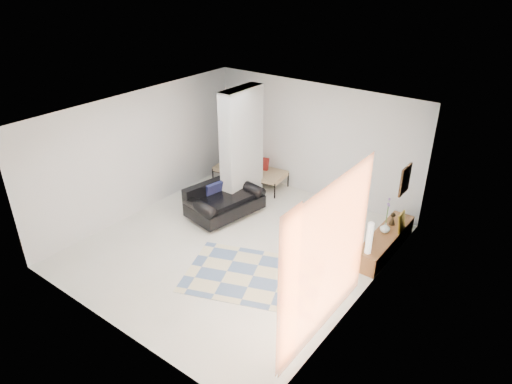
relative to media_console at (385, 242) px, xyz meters
The scene contains 17 objects.
floor 3.03m from the media_console, 146.47° to the right, with size 6.00×6.00×0.00m, color beige.
ceiling 3.98m from the media_console, 146.47° to the right, with size 6.00×6.00×0.00m, color white.
wall_back 3.09m from the media_console, 152.17° to the left, with size 6.00×6.00×0.00m, color silver.
wall_front 5.44m from the media_console, 118.35° to the right, with size 6.00×6.00×0.00m, color silver.
wall_left 5.66m from the media_console, 162.42° to the right, with size 6.00×6.00×0.00m, color silver.
wall_right 2.07m from the media_console, 82.16° to the right, with size 6.00×6.00×0.00m, color silver.
partition_column 3.81m from the media_console, behind, with size 0.35×1.20×2.80m, color #AAAFB2.
hallway_door 4.87m from the media_console, 164.40° to the left, with size 0.85×0.06×2.04m, color silver.
curtain 3.09m from the media_console, 86.96° to the right, with size 2.55×2.55×0.00m, color orange.
wall_art 1.46m from the media_console, ahead, with size 0.04×0.45×0.55m, color #39210F.
media_console is the anchor object (origin of this frame).
loveseat 3.68m from the media_console, 166.99° to the right, with size 1.28×1.84×0.76m.
daybed 4.15m from the media_console, 168.85° to the left, with size 1.96×1.03×0.77m.
area_rug 2.81m from the media_console, 125.31° to the right, with size 2.50×1.67×0.01m, color beige.
cylinder_lamp 0.98m from the media_console, 91.37° to the right, with size 0.12×0.12×0.63m, color white.
bronze_figurine 0.53m from the media_console, 97.02° to the left, with size 0.13×0.13×0.27m, color black, non-canonical shape.
vase 0.31m from the media_console, 146.73° to the left, with size 0.20×0.20×0.21m, color white.
Camera 1 is at (5.06, -6.09, 5.31)m, focal length 32.00 mm.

